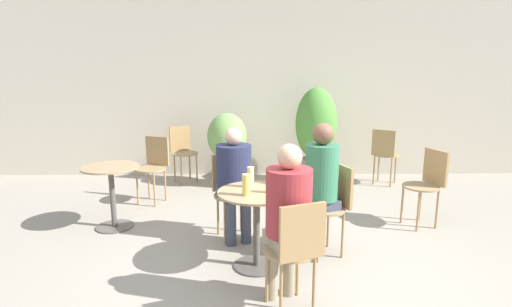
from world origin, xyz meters
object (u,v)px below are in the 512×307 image
(beer_glass_0, at_px, (246,185))
(beer_glass_1, at_px, (273,185))
(seated_person_2, at_px, (234,174))
(cafe_table_far, at_px, (112,185))
(bistro_chair_1, at_px, (333,200))
(bistro_chair_5, at_px, (183,148))
(cafe_table_near, at_px, (257,212))
(beer_glass_2, at_px, (251,177))
(potted_plant_0, at_px, (227,145))
(bistro_chair_0, at_px, (296,246))
(seated_person_1, at_px, (321,178))
(bistro_chair_3, at_px, (154,162))
(bistro_chair_2, at_px, (230,187))
(bistro_chair_6, at_px, (428,180))
(bistro_chair_4, at_px, (384,151))
(potted_plant_1, at_px, (316,130))
(seated_person_0, at_px, (288,211))

(beer_glass_0, bearing_deg, beer_glass_1, 17.71)
(seated_person_2, bearing_deg, beer_glass_0, -99.91)
(cafe_table_far, distance_m, bistro_chair_1, 2.39)
(beer_glass_0, bearing_deg, bistro_chair_5, 109.30)
(cafe_table_near, xyz_separation_m, bistro_chair_5, (-1.12, 2.83, 0.02))
(beer_glass_2, xyz_separation_m, potted_plant_0, (-0.36, 2.46, -0.17))
(bistro_chair_0, xyz_separation_m, seated_person_1, (0.32, 0.94, 0.23))
(bistro_chair_3, distance_m, seated_person_2, 1.70)
(bistro_chair_2, distance_m, bistro_chair_6, 2.20)
(cafe_table_far, xyz_separation_m, bistro_chair_1, (2.30, -0.67, 0.04))
(bistro_chair_4, distance_m, seated_person_1, 2.73)
(seated_person_2, xyz_separation_m, beer_glass_2, (0.16, -0.45, 0.10))
(cafe_table_near, height_order, bistro_chair_1, bistro_chair_1)
(bistro_chair_3, xyz_separation_m, potted_plant_1, (2.27, 0.81, 0.31))
(beer_glass_1, height_order, beer_glass_2, beer_glass_2)
(bistro_chair_1, relative_size, beer_glass_1, 6.02)
(bistro_chair_1, distance_m, bistro_chair_4, 2.61)
(bistro_chair_5, height_order, seated_person_2, seated_person_2)
(cafe_table_far, height_order, potted_plant_0, potted_plant_0)
(bistro_chair_1, distance_m, potted_plant_1, 2.43)
(cafe_table_near, height_order, bistro_chair_0, bistro_chair_0)
(bistro_chair_6, height_order, beer_glass_0, beer_glass_0)
(bistro_chair_5, relative_size, seated_person_1, 0.68)
(bistro_chair_2, bearing_deg, potted_plant_0, 74.15)
(potted_plant_0, bearing_deg, bistro_chair_3, -141.51)
(bistro_chair_0, bearing_deg, bistro_chair_5, -88.90)
(bistro_chair_2, xyz_separation_m, seated_person_2, (0.05, -0.14, 0.17))
(seated_person_0, distance_m, seated_person_1, 0.89)
(bistro_chair_6, distance_m, potted_plant_1, 1.99)
(bistro_chair_6, bearing_deg, beer_glass_0, -80.81)
(beer_glass_0, distance_m, beer_glass_1, 0.24)
(seated_person_2, xyz_separation_m, beer_glass_0, (0.13, -0.70, 0.10))
(bistro_chair_3, distance_m, potted_plant_0, 1.19)
(cafe_table_near, bearing_deg, bistro_chair_4, 52.47)
(cafe_table_near, distance_m, bistro_chair_6, 2.15)
(bistro_chair_5, distance_m, bistro_chair_6, 3.57)
(bistro_chair_6, xyz_separation_m, potted_plant_0, (-2.33, 1.64, 0.09))
(bistro_chair_1, relative_size, bistro_chair_6, 1.00)
(cafe_table_near, xyz_separation_m, bistro_chair_0, (0.26, -0.72, 0.02))
(seated_person_1, bearing_deg, bistro_chair_2, -140.70)
(seated_person_1, relative_size, potted_plant_1, 0.86)
(bistro_chair_3, relative_size, beer_glass_0, 4.74)
(seated_person_0, bearing_deg, potted_plant_1, -122.70)
(bistro_chair_1, bearing_deg, bistro_chair_0, -45.00)
(potted_plant_1, bearing_deg, seated_person_1, -98.09)
(bistro_chair_6, distance_m, beer_glass_2, 2.16)
(cafe_table_near, relative_size, cafe_table_far, 1.00)
(seated_person_2, bearing_deg, beer_glass_1, -80.77)
(cafe_table_near, distance_m, bistro_chair_3, 2.29)
(bistro_chair_2, xyz_separation_m, bistro_chair_4, (2.23, 1.84, 0.00))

